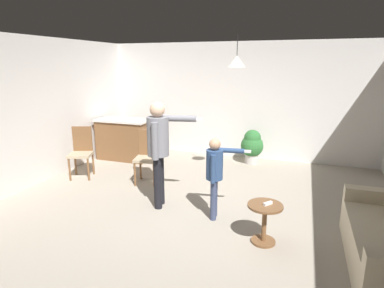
{
  "coord_description": "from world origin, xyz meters",
  "views": [
    {
      "loc": [
        1.49,
        -4.33,
        2.22
      ],
      "look_at": [
        -0.1,
        0.22,
        1.0
      ],
      "focal_mm": 29.99,
      "sensor_mm": 36.0,
      "label": 1
    }
  ],
  "objects": [
    {
      "name": "potted_plant_corner",
      "position": [
        0.46,
        2.71,
        0.43
      ],
      "size": [
        0.51,
        0.51,
        0.77
      ],
      "color": "#B7B2AD",
      "rests_on": "ground"
    },
    {
      "name": "dining_chair_near_wall",
      "position": [
        -1.23,
        0.89,
        0.55
      ],
      "size": [
        0.5,
        0.5,
        1.0
      ],
      "rotation": [
        0.0,
        0.0,
        3.35
      ],
      "color": "brown",
      "rests_on": "ground"
    },
    {
      "name": "wall_left",
      "position": [
        -3.2,
        0.0,
        1.35
      ],
      "size": [
        0.1,
        6.4,
        2.7
      ],
      "primitive_type": "cube",
      "color": "silver",
      "rests_on": "ground"
    },
    {
      "name": "ceiling_light_pendant",
      "position": [
        0.32,
        1.4,
        2.25
      ],
      "size": [
        0.32,
        0.32,
        0.55
      ],
      "color": "silver"
    },
    {
      "name": "person_child",
      "position": [
        0.37,
        -0.13,
        0.75
      ],
      "size": [
        0.6,
        0.4,
        1.2
      ],
      "rotation": [
        0.0,
        0.0,
        -1.44
      ],
      "color": "#384260",
      "rests_on": "ground"
    },
    {
      "name": "kitchen_counter",
      "position": [
        -2.45,
        2.08,
        0.48
      ],
      "size": [
        1.26,
        0.66,
        0.95
      ],
      "color": "brown",
      "rests_on": "ground"
    },
    {
      "name": "spare_remote_on_table",
      "position": [
        1.17,
        -0.57,
        0.54
      ],
      "size": [
        0.11,
        0.13,
        0.04
      ],
      "primitive_type": "cube",
      "rotation": [
        0.0,
        0.0,
        2.49
      ],
      "color": "white",
      "rests_on": "side_table_by_couch"
    },
    {
      "name": "wall_back",
      "position": [
        0.0,
        3.2,
        1.35
      ],
      "size": [
        6.4,
        0.1,
        2.7
      ],
      "primitive_type": "cube",
      "color": "silver",
      "rests_on": "ground"
    },
    {
      "name": "ground",
      "position": [
        0.0,
        0.0,
        0.0
      ],
      "size": [
        7.68,
        7.68,
        0.0
      ],
      "primitive_type": "plane",
      "color": "#9E9384"
    },
    {
      "name": "person_adult",
      "position": [
        -0.55,
        -0.02,
        1.03
      ],
      "size": [
        0.77,
        0.59,
        1.66
      ],
      "rotation": [
        0.0,
        0.0,
        -1.37
      ],
      "color": "black",
      "rests_on": "ground"
    },
    {
      "name": "side_table_by_couch",
      "position": [
        1.14,
        -0.57,
        0.33
      ],
      "size": [
        0.44,
        0.44,
        0.52
      ],
      "color": "brown",
      "rests_on": "ground"
    },
    {
      "name": "dining_chair_by_counter",
      "position": [
        -2.6,
        0.73,
        0.55
      ],
      "size": [
        0.54,
        0.54,
        1.0
      ],
      "rotation": [
        0.0,
        0.0,
        3.52
      ],
      "color": "brown",
      "rests_on": "ground"
    }
  ]
}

